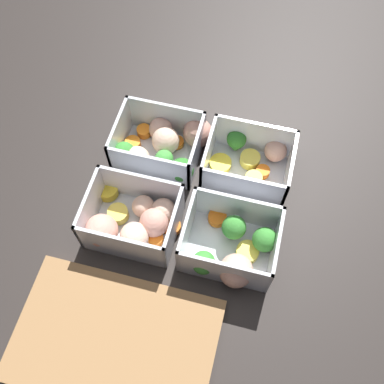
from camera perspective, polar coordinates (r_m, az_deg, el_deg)
name	(u,v)px	position (r m, az deg, el deg)	size (l,w,h in m)	color
ground_plane	(192,200)	(0.74, 0.00, -0.96)	(4.00, 4.00, 0.00)	#282321
container_near_left	(250,162)	(0.75, 7.36, 3.79)	(0.14, 0.12, 0.08)	silver
container_near_right	(163,146)	(0.76, -3.66, 5.90)	(0.16, 0.13, 0.08)	silver
container_far_left	(233,248)	(0.68, 5.28, -7.11)	(0.14, 0.13, 0.08)	silver
container_far_right	(133,221)	(0.70, -7.47, -3.72)	(0.16, 0.13, 0.08)	silver
cutting_board	(115,340)	(0.67, -9.70, -18.02)	(0.28, 0.18, 0.02)	olive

